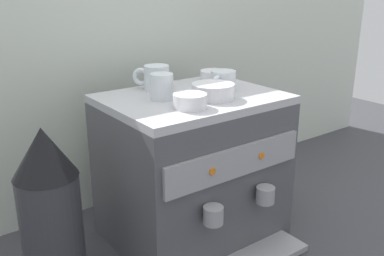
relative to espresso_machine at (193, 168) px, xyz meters
The scene contains 11 objects.
ground_plane 0.24m from the espresso_machine, 90.00° to the left, with size 4.00×4.00×0.00m, color #38383D.
tiled_backsplash_wall 0.43m from the espresso_machine, 90.00° to the left, with size 2.80×0.03×0.92m, color silver.
espresso_machine is the anchor object (origin of this frame).
ceramic_cup_0 0.31m from the espresso_machine, 110.70° to the left, with size 0.10×0.11×0.08m.
ceramic_cup_1 0.30m from the espresso_machine, ahead, with size 0.11×0.08×0.06m.
ceramic_cup_2 0.29m from the espresso_machine, 166.58° to the left, with size 0.09×0.09×0.08m.
ceramic_bowl_0 0.34m from the espresso_machine, 33.89° to the left, with size 0.09×0.09×0.04m.
ceramic_bowl_1 0.29m from the espresso_machine, 129.93° to the right, with size 0.09×0.09×0.04m.
ceramic_bowl_2 0.27m from the espresso_machine, 65.72° to the right, with size 0.13×0.13×0.04m.
coffee_grinder 0.46m from the espresso_machine, behind, with size 0.17×0.17×0.47m.
milk_pitcher 0.44m from the espresso_machine, ahead, with size 0.08×0.08×0.14m, color #B7B7BC.
Camera 1 is at (-0.77, -1.04, 0.81)m, focal length 40.70 mm.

